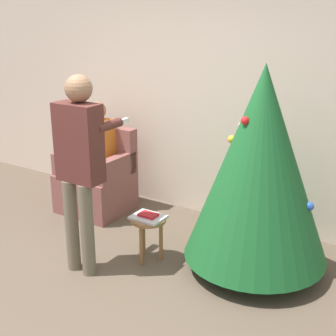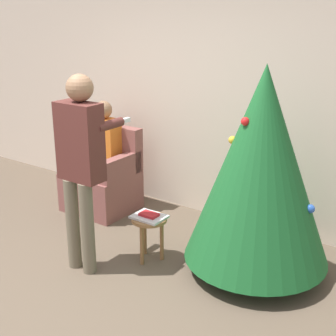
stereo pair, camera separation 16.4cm
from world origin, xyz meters
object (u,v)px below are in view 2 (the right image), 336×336
at_px(armchair, 103,180).
at_px(side_stool, 149,226).
at_px(christmas_tree, 260,166).
at_px(person_seated, 100,152).
at_px(person_standing, 81,157).

relative_size(armchair, side_stool, 2.26).
xyz_separation_m(christmas_tree, person_seated, (-2.07, 0.26, -0.28)).
bearing_deg(person_standing, armchair, 125.61).
height_order(person_standing, side_stool, person_standing).
distance_m(armchair, person_seated, 0.36).
distance_m(person_seated, side_stool, 1.39).
relative_size(armchair, person_standing, 0.55).
relative_size(christmas_tree, armchair, 1.91).
relative_size(christmas_tree, person_standing, 1.05).
height_order(armchair, person_seated, person_seated).
height_order(christmas_tree, side_stool, christmas_tree).
bearing_deg(armchair, christmas_tree, -7.71).
xyz_separation_m(armchair, side_stool, (1.18, -0.67, -0.01)).
height_order(person_seated, person_standing, person_standing).
distance_m(armchair, person_standing, 1.52).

